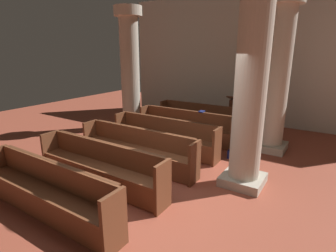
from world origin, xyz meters
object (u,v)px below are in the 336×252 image
pew_row_0 (202,117)px  hymn_book (202,111)px  pillar_aisle_rear (251,82)px  pillar_aisle_side (277,73)px  pew_row_3 (137,147)px  lectern (234,114)px  pew_row_4 (100,164)px  pillar_far_side (130,68)px  pew_row_1 (185,125)px  kneeler_box_navy (236,154)px  pew_row_2 (164,134)px  pew_row_5 (46,189)px

pew_row_0 → hymn_book: 1.10m
pillar_aisle_rear → pillar_aisle_side: bearing=90.0°
pew_row_3 → lectern: lectern is taller
pew_row_3 → lectern: (0.72, 4.34, -0.01)m
pew_row_4 → pillar_far_side: 4.50m
pew_row_1 → hymn_book: (0.42, 0.19, 0.41)m
pew_row_1 → pillar_far_side: (-2.24, 0.24, 1.55)m
pillar_aisle_rear → kneeler_box_navy: 2.32m
hymn_book → kneeler_box_navy: hymn_book is taller
pew_row_2 → pew_row_3: (0.00, -1.12, 0.00)m
kneeler_box_navy → hymn_book: bearing=150.1°
pew_row_5 → pillar_aisle_side: bearing=65.3°
hymn_book → kneeler_box_navy: size_ratio=0.63×
pew_row_4 → pew_row_5: 1.12m
pew_row_2 → pew_row_4: size_ratio=1.00×
pew_row_0 → pillar_aisle_side: 2.83m
pew_row_2 → pillar_far_side: 3.04m
pew_row_0 → hymn_book: size_ratio=14.76×
pew_row_2 → pillar_far_side: size_ratio=0.77×
hymn_book → pew_row_3: bearing=-99.9°
pew_row_4 → kneeler_box_navy: size_ratio=9.23×
pew_row_4 → pillar_aisle_rear: 3.19m
hymn_book → kneeler_box_navy: bearing=-29.9°
pew_row_2 → kneeler_box_navy: bearing=17.7°
pew_row_3 → kneeler_box_navy: pew_row_3 is taller
pew_row_4 → pillar_aisle_rear: bearing=34.9°
kneeler_box_navy → pew_row_4: bearing=-121.9°
pew_row_4 → pew_row_5: same height
pew_row_3 → pillar_aisle_side: (2.29, 2.75, 1.55)m
pillar_far_side → hymn_book: (2.66, -0.05, -1.14)m
kneeler_box_navy → lectern: bearing=110.7°
pew_row_0 → pillar_aisle_rear: size_ratio=0.77×
pew_row_5 → pew_row_4: bearing=90.0°
pew_row_2 → pillar_aisle_side: (2.29, 1.64, 1.55)m
hymn_book → pew_row_5: bearing=-95.2°
pillar_aisle_rear → pew_row_3: bearing=-168.1°
pillar_far_side → pillar_aisle_rear: same height
pillar_far_side → pew_row_5: bearing=-64.5°
pew_row_4 → pillar_far_side: pillar_far_side is taller
pillar_far_side → pillar_aisle_rear: (4.53, -1.99, 0.00)m
pew_row_2 → pew_row_4: 2.23m
pillar_aisle_side → pew_row_5: bearing=-114.7°
pew_row_4 → pillar_aisle_side: size_ratio=0.77×
pew_row_1 → pillar_aisle_side: (2.29, 0.52, 1.55)m
pew_row_3 → pew_row_5: bearing=-90.0°
pew_row_1 → lectern: size_ratio=2.76×
pew_row_4 → pillar_aisle_side: pillar_aisle_side is taller
pew_row_0 → pew_row_1: (0.00, -1.12, 0.00)m
pillar_aisle_rear → hymn_book: pillar_aisle_rear is taller
pew_row_5 → pillar_far_side: size_ratio=0.77×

